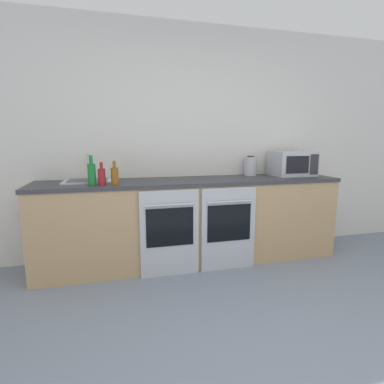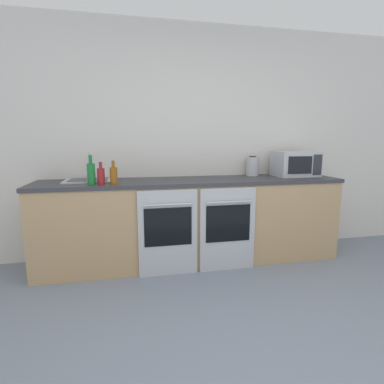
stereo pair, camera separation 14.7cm
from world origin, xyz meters
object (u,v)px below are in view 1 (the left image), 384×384
(bottle_green, at_px, (92,174))
(bottle_amber, at_px, (115,176))
(bottle_red, at_px, (102,176))
(sink, at_px, (88,180))
(kettle, at_px, (250,166))
(oven_right, at_px, (228,228))
(oven_left, at_px, (170,233))
(microwave, at_px, (292,163))

(bottle_green, height_order, bottle_amber, bottle_green)
(bottle_red, bearing_deg, sink, 117.73)
(bottle_amber, height_order, kettle, kettle)
(oven_right, xyz_separation_m, kettle, (0.47, 0.53, 0.59))
(bottle_amber, relative_size, kettle, 0.98)
(bottle_green, bearing_deg, oven_right, -5.92)
(bottle_green, xyz_separation_m, sink, (-0.06, 0.27, -0.09))
(sink, bearing_deg, bottle_amber, -48.68)
(oven_left, bearing_deg, kettle, 25.98)
(microwave, relative_size, bottle_amber, 2.11)
(oven_left, height_order, sink, sink)
(kettle, bearing_deg, oven_right, -131.93)
(kettle, xyz_separation_m, sink, (-1.84, -0.12, -0.10))
(oven_right, xyz_separation_m, microwave, (0.95, 0.39, 0.62))
(oven_left, bearing_deg, bottle_red, 168.11)
(bottle_red, xyz_separation_m, sink, (-0.15, 0.28, -0.07))
(microwave, distance_m, bottle_red, 2.18)
(oven_left, height_order, bottle_amber, bottle_amber)
(oven_right, relative_size, bottle_green, 3.07)
(bottle_green, bearing_deg, microwave, 6.42)
(bottle_green, bearing_deg, kettle, 12.40)
(bottle_amber, bearing_deg, oven_right, -5.67)
(microwave, relative_size, kettle, 2.06)
(oven_left, distance_m, bottle_red, 0.84)
(microwave, bearing_deg, oven_left, -165.94)
(oven_left, distance_m, bottle_green, 0.92)
(bottle_red, relative_size, kettle, 0.92)
(oven_left, relative_size, kettle, 3.69)
(oven_left, bearing_deg, bottle_amber, 167.52)
(bottle_amber, bearing_deg, bottle_green, 172.74)
(oven_right, bearing_deg, sink, 163.31)
(bottle_green, relative_size, bottle_amber, 1.23)
(bottle_amber, bearing_deg, microwave, 7.78)
(oven_left, xyz_separation_m, bottle_green, (-0.70, 0.14, 0.58))
(oven_right, xyz_separation_m, bottle_green, (-1.31, 0.14, 0.58))
(microwave, distance_m, bottle_green, 2.27)
(oven_left, height_order, oven_right, same)
(kettle, bearing_deg, bottle_red, -166.76)
(oven_right, height_order, microwave, microwave)
(microwave, height_order, bottle_amber, microwave)
(bottle_green, distance_m, bottle_amber, 0.21)
(oven_left, relative_size, microwave, 1.79)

